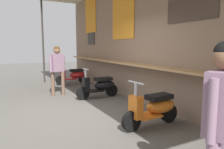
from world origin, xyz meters
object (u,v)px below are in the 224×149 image
(scooter_orange, at_px, (154,108))
(shopper_with_handbag, at_px, (222,113))
(shopper_browsing, at_px, (57,65))
(scooter_red, at_px, (74,75))
(scooter_black, at_px, (100,86))

(scooter_orange, relative_size, shopper_with_handbag, 0.83)
(scooter_orange, distance_m, shopper_browsing, 3.86)
(scooter_red, height_order, shopper_with_handbag, shopper_with_handbag)
(shopper_with_handbag, distance_m, shopper_browsing, 5.76)
(scooter_red, distance_m, shopper_with_handbag, 7.69)
(scooter_red, bearing_deg, scooter_black, 91.32)
(scooter_orange, xyz_separation_m, shopper_browsing, (-3.64, -1.12, 0.62))
(scooter_black, bearing_deg, scooter_red, -90.37)
(scooter_black, bearing_deg, scooter_orange, 89.63)
(shopper_with_handbag, height_order, shopper_browsing, shopper_with_handbag)
(scooter_red, height_order, scooter_orange, same)
(scooter_orange, relative_size, shopper_browsing, 0.85)
(scooter_orange, bearing_deg, shopper_with_handbag, 62.78)
(shopper_with_handbag, bearing_deg, scooter_red, -25.58)
(shopper_browsing, bearing_deg, scooter_red, 128.49)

